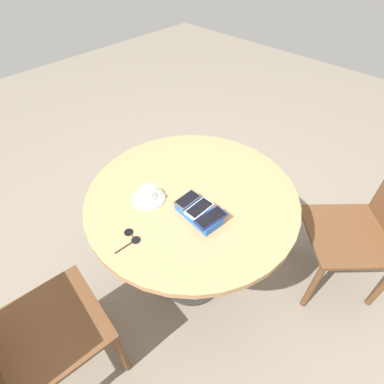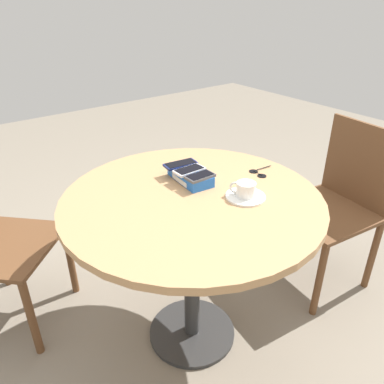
{
  "view_description": "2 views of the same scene",
  "coord_description": "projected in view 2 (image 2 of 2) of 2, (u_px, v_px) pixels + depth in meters",
  "views": [
    {
      "loc": [
        -0.7,
        0.74,
        1.77
      ],
      "look_at": [
        0.0,
        0.0,
        0.77
      ],
      "focal_mm": 28.0,
      "sensor_mm": 36.0,
      "label": 1
    },
    {
      "loc": [
        1.01,
        -0.77,
        1.46
      ],
      "look_at": [
        0.0,
        0.0,
        0.77
      ],
      "focal_mm": 35.0,
      "sensor_mm": 36.0,
      "label": 2
    }
  ],
  "objects": [
    {
      "name": "chair_near_window",
      "position": [
        335.0,
        204.0,
        1.98
      ],
      "size": [
        0.5,
        0.5,
        0.88
      ],
      "color": "brown",
      "rests_on": "ground_plane"
    },
    {
      "name": "coffee_cup",
      "position": [
        245.0,
        189.0,
        1.43
      ],
      "size": [
        0.09,
        0.08,
        0.06
      ],
      "color": "white",
      "rests_on": "saucer"
    },
    {
      "name": "sunglasses",
      "position": [
        258.0,
        173.0,
        1.64
      ],
      "size": [
        0.09,
        0.12,
        0.01
      ],
      "color": "black",
      "rests_on": "round_table"
    },
    {
      "name": "phone_white",
      "position": [
        189.0,
        170.0,
        1.55
      ],
      "size": [
        0.06,
        0.13,
        0.01
      ],
      "color": "silver",
      "rests_on": "phone_box"
    },
    {
      "name": "round_table",
      "position": [
        192.0,
        221.0,
        1.51
      ],
      "size": [
        1.02,
        1.02,
        0.75
      ],
      "color": "#2D2D2D",
      "rests_on": "ground_plane"
    },
    {
      "name": "phone_navy",
      "position": [
        181.0,
        164.0,
        1.6
      ],
      "size": [
        0.08,
        0.15,
        0.01
      ],
      "color": "navy",
      "rests_on": "phone_box"
    },
    {
      "name": "saucer",
      "position": [
        245.0,
        197.0,
        1.44
      ],
      "size": [
        0.16,
        0.16,
        0.01
      ],
      "primitive_type": "cylinder",
      "color": "white",
      "rests_on": "round_table"
    },
    {
      "name": "phone_box",
      "position": [
        190.0,
        176.0,
        1.56
      ],
      "size": [
        0.22,
        0.12,
        0.04
      ],
      "color": "blue",
      "rests_on": "round_table"
    },
    {
      "name": "ground_plane",
      "position": [
        192.0,
        333.0,
        1.81
      ],
      "size": [
        8.0,
        8.0,
        0.0
      ],
      "primitive_type": "plane",
      "color": "gray"
    },
    {
      "name": "phone_gray",
      "position": [
        200.0,
        176.0,
        1.5
      ],
      "size": [
        0.06,
        0.12,
        0.01
      ],
      "color": "#515156",
      "rests_on": "phone_box"
    }
  ]
}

